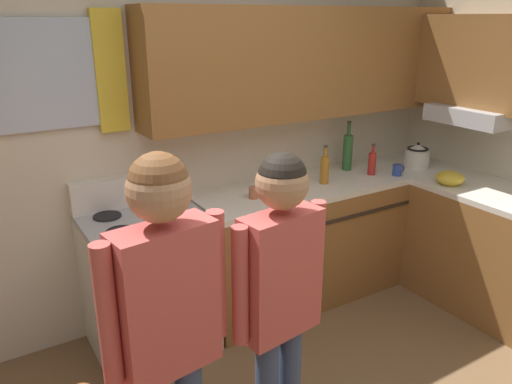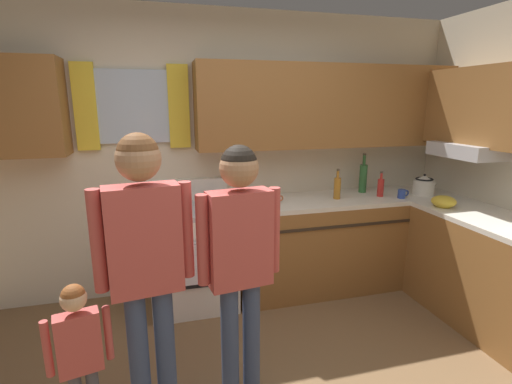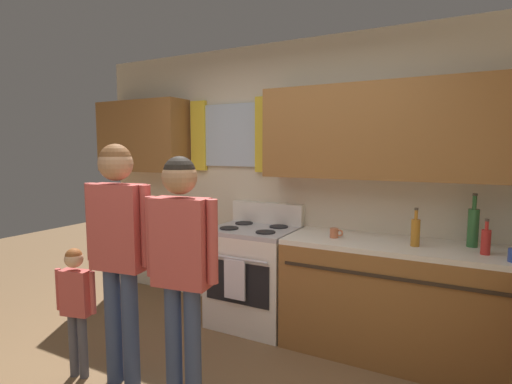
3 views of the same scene
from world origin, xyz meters
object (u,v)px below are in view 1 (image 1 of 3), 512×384
(cup_terracotta, at_px, (254,193))
(adult_in_plaid, at_px, (280,287))
(bottle_sauce_red, at_px, (372,163))
(adult_holding_child, at_px, (167,315))
(bottle_oil_amber, at_px, (325,169))
(mug_cobalt_blue, at_px, (398,170))
(stove_oven, at_px, (148,281))
(bottle_wine_green, at_px, (348,151))
(mixing_bowl, at_px, (450,178))
(stovetop_kettle, at_px, (417,156))

(cup_terracotta, height_order, adult_in_plaid, adult_in_plaid)
(bottle_sauce_red, relative_size, adult_in_plaid, 0.16)
(cup_terracotta, bearing_deg, adult_holding_child, -132.38)
(bottle_sauce_red, height_order, bottle_oil_amber, bottle_oil_amber)
(mug_cobalt_blue, bearing_deg, bottle_sauce_red, 143.48)
(stove_oven, distance_m, cup_terracotta, 0.90)
(bottle_wine_green, distance_m, cup_terracotta, 1.00)
(adult_holding_child, bearing_deg, mixing_bowl, 16.19)
(stovetop_kettle, height_order, mixing_bowl, stovetop_kettle)
(bottle_sauce_red, height_order, adult_in_plaid, adult_in_plaid)
(stove_oven, height_order, mixing_bowl, stove_oven)
(bottle_oil_amber, relative_size, mug_cobalt_blue, 2.49)
(mug_cobalt_blue, height_order, stovetop_kettle, stovetop_kettle)
(mug_cobalt_blue, distance_m, adult_in_plaid, 2.10)
(stove_oven, distance_m, bottle_oil_amber, 1.47)
(adult_in_plaid, bearing_deg, stove_oven, 97.34)
(cup_terracotta, bearing_deg, bottle_oil_amber, 0.49)
(stove_oven, relative_size, adult_in_plaid, 0.70)
(bottle_sauce_red, xyz_separation_m, adult_in_plaid, (-1.66, -1.18, -0.00))
(bottle_oil_amber, distance_m, mug_cobalt_blue, 0.63)
(stovetop_kettle, relative_size, adult_in_plaid, 0.17)
(stovetop_kettle, height_order, adult_holding_child, adult_holding_child)
(bottle_sauce_red, height_order, cup_terracotta, bottle_sauce_red)
(stove_oven, xyz_separation_m, mug_cobalt_blue, (1.98, -0.19, 0.48))
(bottle_wine_green, relative_size, mixing_bowl, 1.92)
(stove_oven, bearing_deg, adult_holding_child, -105.34)
(bottle_wine_green, xyz_separation_m, mixing_bowl, (0.39, -0.68, -0.10))
(stovetop_kettle, xyz_separation_m, adult_in_plaid, (-2.11, -1.14, -0.01))
(mug_cobalt_blue, relative_size, adult_in_plaid, 0.07)
(stove_oven, relative_size, cup_terracotta, 10.11)
(bottle_oil_amber, bearing_deg, bottle_wine_green, 25.46)
(stovetop_kettle, xyz_separation_m, mixing_bowl, (-0.14, -0.44, -0.05))
(bottle_wine_green, distance_m, mug_cobalt_blue, 0.41)
(bottle_wine_green, bearing_deg, stove_oven, -175.64)
(cup_terracotta, bearing_deg, stovetop_kettle, -2.20)
(mixing_bowl, distance_m, adult_holding_child, 2.59)
(adult_holding_child, height_order, adult_in_plaid, adult_holding_child)
(mug_cobalt_blue, relative_size, stovetop_kettle, 0.42)
(bottle_wine_green, bearing_deg, mug_cobalt_blue, -53.62)
(mixing_bowl, height_order, adult_in_plaid, adult_in_plaid)
(stovetop_kettle, bearing_deg, stove_oven, 177.29)
(bottle_sauce_red, bearing_deg, stovetop_kettle, -4.97)
(stove_oven, distance_m, bottle_wine_green, 1.84)
(bottle_sauce_red, bearing_deg, bottle_oil_amber, 177.01)
(mug_cobalt_blue, xyz_separation_m, adult_in_plaid, (-1.82, -1.06, 0.05))
(stove_oven, relative_size, bottle_sauce_red, 4.48)
(bottle_oil_amber, xyz_separation_m, stovetop_kettle, (0.91, -0.06, -0.01))
(stove_oven, bearing_deg, bottle_sauce_red, -2.14)
(mixing_bowl, relative_size, adult_in_plaid, 0.13)
(bottle_oil_amber, bearing_deg, bottle_sauce_red, -2.99)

